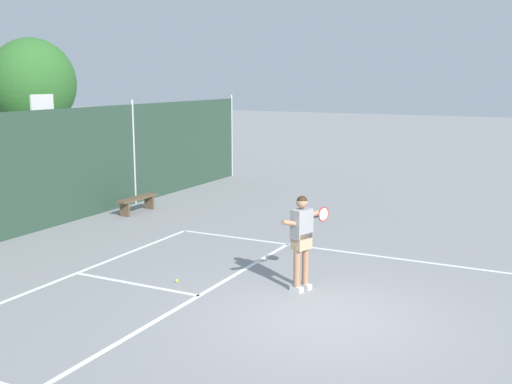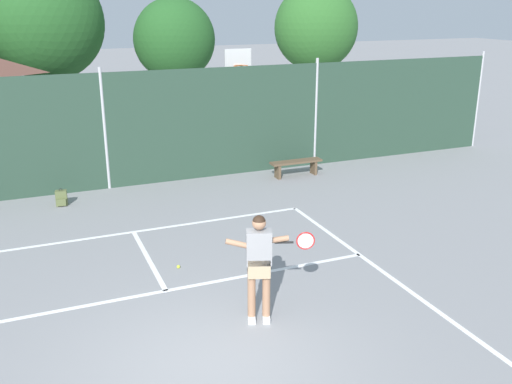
% 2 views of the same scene
% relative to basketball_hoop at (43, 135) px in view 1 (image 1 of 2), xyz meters
% --- Properties ---
extents(ground_plane, '(120.00, 120.00, 0.00)m').
position_rel_basketball_hoop_xyz_m(ground_plane, '(-4.66, -11.03, -2.31)').
color(ground_plane, gray).
extents(court_markings, '(8.30, 11.10, 0.01)m').
position_rel_basketball_hoop_xyz_m(court_markings, '(-4.66, -10.38, -2.31)').
color(court_markings, white).
rests_on(court_markings, ground).
extents(basketball_hoop, '(0.90, 0.67, 3.55)m').
position_rel_basketball_hoop_xyz_m(basketball_hoop, '(0.00, 0.00, 0.00)').
color(basketball_hoop, '#9E9EA3').
rests_on(basketball_hoop, ground).
extents(tennis_player, '(1.40, 0.45, 1.85)m').
position_rel_basketball_hoop_xyz_m(tennis_player, '(-3.47, -10.14, -1.20)').
color(tennis_player, silver).
rests_on(tennis_player, ground).
extents(tennis_ball, '(0.07, 0.07, 0.07)m').
position_rel_basketball_hoop_xyz_m(tennis_ball, '(-4.20, -7.74, -2.28)').
color(tennis_ball, '#CCE033').
rests_on(tennis_ball, ground).
extents(courtside_bench, '(1.60, 0.36, 0.48)m').
position_rel_basketball_hoop_xyz_m(courtside_bench, '(0.71, -2.99, -1.95)').
color(courtside_bench, brown).
rests_on(courtside_bench, ground).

